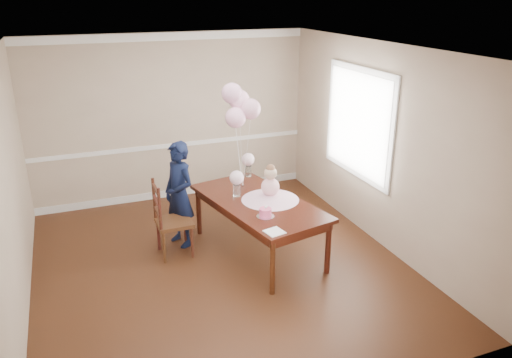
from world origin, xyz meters
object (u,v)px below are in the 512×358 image
object	(u,v)px
dining_chair_seat	(174,222)
woman	(179,194)
birthday_cake	(265,212)
dining_table_top	(259,203)

from	to	relation	value
dining_chair_seat	woman	size ratio (longest dim) A/B	0.31
birthday_cake	woman	world-z (taller)	woman
dining_table_top	birthday_cake	distance (m)	0.49
birthday_cake	dining_table_top	bearing A→B (deg)	78.15
dining_table_top	woman	distance (m)	1.09
woman	dining_chair_seat	bearing A→B (deg)	-51.16
woman	dining_table_top	bearing A→B (deg)	34.22
dining_chair_seat	woman	distance (m)	0.40
birthday_cake	woman	xyz separation A→B (m)	(-0.80, 1.09, -0.07)
dining_table_top	woman	world-z (taller)	woman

